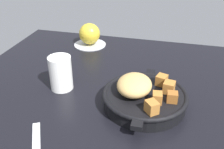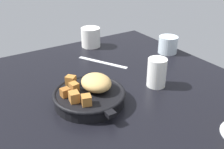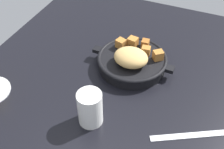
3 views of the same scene
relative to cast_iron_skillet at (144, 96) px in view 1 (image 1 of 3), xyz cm
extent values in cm
cube|color=black|center=(-2.33, 5.95, -4.03)|extent=(92.08, 93.08, 2.40)
cylinder|color=black|center=(0.09, -0.26, -1.04)|extent=(20.14, 20.14, 3.58)
torus|color=black|center=(0.09, -0.26, 0.46)|extent=(20.94, 20.94, 1.20)
cube|color=black|center=(11.37, -0.26, 0.21)|extent=(2.64, 2.40, 1.20)
cube|color=black|center=(-11.20, -0.26, 0.21)|extent=(2.64, 2.40, 1.20)
ellipsoid|color=tan|center=(-0.32, 2.37, 2.98)|extent=(9.88, 8.38, 4.46)
cube|color=#A86B2D|center=(-6.93, -2.64, 2.13)|extent=(3.60, 3.53, 2.77)
cube|color=#935623|center=(-1.68, -6.74, 1.94)|extent=(2.38, 2.55, 2.40)
cube|color=#A86B2D|center=(-2.96, -3.43, 2.01)|extent=(2.77, 2.44, 2.53)
cube|color=#A86B2D|center=(5.14, -3.72, 2.08)|extent=(3.28, 3.16, 2.67)
cube|color=#A86B2D|center=(2.05, -5.76, 2.15)|extent=(3.18, 2.97, 2.81)
cylinder|color=#B7BABF|center=(33.03, 25.05, -2.53)|extent=(11.94, 11.94, 0.60)
sphere|color=gold|center=(33.03, 25.05, 1.66)|extent=(7.79, 7.79, 7.79)
cylinder|color=white|center=(2.53, 22.88, 1.87)|extent=(6.10, 6.10, 9.41)
camera|label=1|loc=(-52.62, -5.49, 35.79)|focal=41.47mm
camera|label=2|loc=(57.51, -29.20, 39.29)|focal=41.92mm
camera|label=3|loc=(-19.95, 62.19, 55.30)|focal=46.18mm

